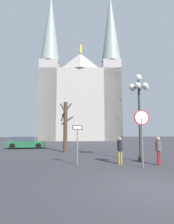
# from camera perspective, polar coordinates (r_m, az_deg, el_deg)

# --- Properties ---
(ground_plane) EXTENTS (120.00, 120.00, 0.00)m
(ground_plane) POSITION_cam_1_polar(r_m,az_deg,el_deg) (7.25, 18.97, -21.54)
(ground_plane) COLOR #38383D
(cathedral) EXTENTS (18.99, 15.07, 34.09)m
(cathedral) POSITION_cam_1_polar(r_m,az_deg,el_deg) (43.70, -1.91, 4.74)
(cathedral) COLOR #ADA89E
(cathedral) RESTS_ON ground
(stop_sign) EXTENTS (0.86, 0.09, 3.18)m
(stop_sign) POSITION_cam_1_polar(r_m,az_deg,el_deg) (10.88, 16.45, -4.23)
(stop_sign) COLOR slate
(stop_sign) RESTS_ON ground
(one_way_arrow_sign) EXTENTS (0.60, 0.07, 2.34)m
(one_way_arrow_sign) POSITION_cam_1_polar(r_m,az_deg,el_deg) (11.19, -2.98, -8.54)
(one_way_arrow_sign) COLOR slate
(one_way_arrow_sign) RESTS_ON ground
(street_lamp) EXTENTS (1.44, 1.30, 5.94)m
(street_lamp) POSITION_cam_1_polar(r_m,az_deg,el_deg) (13.34, 15.65, 4.42)
(street_lamp) COLOR #2D3833
(street_lamp) RESTS_ON ground
(bare_tree) EXTENTS (1.35, 1.36, 4.83)m
(bare_tree) POSITION_cam_1_polar(r_m,az_deg,el_deg) (18.21, -6.66, -4.09)
(bare_tree) COLOR #473323
(bare_tree) RESTS_ON ground
(parked_car_near_green) EXTENTS (4.22, 2.03, 1.36)m
(parked_car_near_green) POSITION_cam_1_polar(r_m,az_deg,el_deg) (23.25, -18.15, -8.94)
(parked_car_near_green) COLOR #1E5B38
(parked_car_near_green) RESTS_ON ground
(pedestrian_walking) EXTENTS (0.32, 0.32, 1.65)m
(pedestrian_walking) POSITION_cam_1_polar(r_m,az_deg,el_deg) (11.68, 10.07, -10.70)
(pedestrian_walking) COLOR olive
(pedestrian_walking) RESTS_ON ground
(pedestrian_standing) EXTENTS (0.32, 0.32, 1.66)m
(pedestrian_standing) POSITION_cam_1_polar(r_m,az_deg,el_deg) (12.00, 21.04, -10.23)
(pedestrian_standing) COLOR maroon
(pedestrian_standing) RESTS_ON ground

